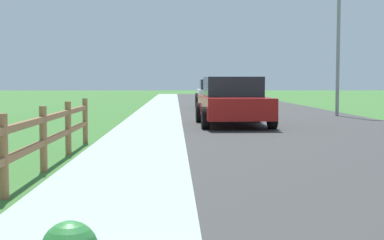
{
  "coord_description": "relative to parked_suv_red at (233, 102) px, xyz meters",
  "views": [
    {
      "loc": [
        -0.23,
        -0.32,
        1.35
      ],
      "look_at": [
        -0.0,
        7.01,
        0.84
      ],
      "focal_mm": 51.82,
      "sensor_mm": 36.0,
      "label": 1
    }
  ],
  "objects": [
    {
      "name": "ground_plane",
      "position": [
        -1.56,
        8.35,
        -0.73
      ],
      "size": [
        120.0,
        120.0,
        0.0
      ],
      "primitive_type": "plane",
      "color": "#396D2F"
    },
    {
      "name": "road_asphalt",
      "position": [
        1.94,
        10.35,
        -0.73
      ],
      "size": [
        7.0,
        66.0,
        0.01
      ],
      "primitive_type": "cube",
      "color": "#363636",
      "rests_on": "ground"
    },
    {
      "name": "curb_concrete",
      "position": [
        -4.56,
        10.35,
        -0.73
      ],
      "size": [
        6.0,
        66.0,
        0.01
      ],
      "primitive_type": "cube",
      "color": "#9EB3A6",
      "rests_on": "ground"
    },
    {
      "name": "grass_verge",
      "position": [
        -6.06,
        10.35,
        -0.73
      ],
      "size": [
        5.0,
        66.0,
        0.0
      ],
      "primitive_type": "cube",
      "color": "#396D2F",
      "rests_on": "ground"
    },
    {
      "name": "rail_fence",
      "position": [
        -3.73,
        -10.68,
        -0.16
      ],
      "size": [
        0.11,
        11.59,
        0.99
      ],
      "color": "#8A5F3E",
      "rests_on": "ground"
    },
    {
      "name": "parked_suv_red",
      "position": [
        0.0,
        0.0,
        0.0
      ],
      "size": [
        2.19,
        4.36,
        1.49
      ],
      "color": "maroon",
      "rests_on": "ground"
    },
    {
      "name": "parked_car_white",
      "position": [
        0.3,
        10.83,
        0.02
      ],
      "size": [
        2.12,
        4.31,
        1.45
      ],
      "color": "white",
      "rests_on": "ground"
    },
    {
      "name": "street_lamp",
      "position": [
        4.71,
        4.56,
        2.6
      ],
      "size": [
        1.17,
        0.2,
        5.5
      ],
      "color": "gray",
      "rests_on": "ground"
    }
  ]
}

